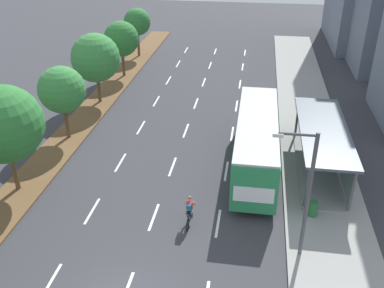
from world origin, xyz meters
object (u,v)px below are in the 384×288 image
at_px(median_tree_fifth, 121,39).
at_px(streetlight, 305,188).
at_px(cyclist, 189,212).
at_px(median_tree_third, 62,90).
at_px(median_tree_second, 4,124).
at_px(median_tree_farthest, 137,22).
at_px(trash_bin, 313,208).
at_px(bus_shelter, 326,145).
at_px(bus, 256,138).
at_px(median_tree_fourth, 96,58).

xyz_separation_m(median_tree_fifth, streetlight, (15.52, -23.43, 0.09)).
relative_size(cyclist, median_tree_third, 0.34).
distance_m(median_tree_second, streetlight, 16.28).
height_order(median_tree_farthest, trash_bin, median_tree_farthest).
xyz_separation_m(bus_shelter, median_tree_fifth, (-17.63, 15.32, 1.93)).
bearing_deg(bus, median_tree_second, -160.69).
distance_m(bus, median_tree_third, 13.72).
bearing_deg(cyclist, trash_bin, 13.57).
bearing_deg(median_tree_second, streetlight, -11.22).
xyz_separation_m(median_tree_second, median_tree_third, (0.31, 6.76, -0.57)).
bearing_deg(cyclist, median_tree_third, 140.85).
xyz_separation_m(median_tree_fifth, median_tree_farthest, (-0.26, 6.76, 0.11)).
bearing_deg(bus, bus_shelter, 1.57).
bearing_deg(bus, median_tree_third, 171.88).
distance_m(bus_shelter, streetlight, 8.62).
height_order(median_tree_fifth, median_tree_farthest, median_tree_fifth).
distance_m(streetlight, trash_bin, 4.69).
bearing_deg(median_tree_third, trash_bin, -22.10).
bearing_deg(median_tree_second, median_tree_third, 87.38).
xyz_separation_m(median_tree_third, median_tree_fifth, (0.13, 13.51, 0.04)).
bearing_deg(bus, cyclist, -116.90).
xyz_separation_m(median_tree_third, median_tree_farthest, (-0.13, 20.27, 0.15)).
relative_size(streetlight, trash_bin, 7.65).
bearing_deg(streetlight, median_tree_third, 147.62).
relative_size(median_tree_farthest, trash_bin, 6.21).
bearing_deg(median_tree_farthest, trash_bin, -58.14).
relative_size(median_tree_second, trash_bin, 7.53).
xyz_separation_m(bus, median_tree_farthest, (-13.61, 22.19, 1.84)).
distance_m(cyclist, median_tree_fourth, 18.50).
distance_m(median_tree_farthest, streetlight, 34.06).
bearing_deg(median_tree_third, cyclist, -39.15).
relative_size(median_tree_farthest, streetlight, 0.81).
height_order(bus_shelter, bus, bus).
bearing_deg(median_tree_farthest, cyclist, -70.09).
bearing_deg(cyclist, median_tree_farthest, 109.91).
height_order(median_tree_second, median_tree_fifth, median_tree_second).
relative_size(median_tree_second, median_tree_fourth, 1.09).
bearing_deg(median_tree_third, median_tree_fifth, 89.45).
bearing_deg(trash_bin, streetlight, -108.14).
xyz_separation_m(median_tree_farthest, trash_bin, (16.81, -27.04, -3.34)).
height_order(median_tree_fourth, trash_bin, median_tree_fourth).
xyz_separation_m(median_tree_third, trash_bin, (16.68, -6.77, -3.19)).
relative_size(bus, median_tree_fifth, 2.10).
bearing_deg(median_tree_second, bus_shelter, 15.32).
bearing_deg(median_tree_fourth, trash_bin, -39.05).
height_order(bus, median_tree_fourth, median_tree_fourth).
bearing_deg(trash_bin, median_tree_second, 179.94).
xyz_separation_m(bus_shelter, cyclist, (-7.53, -6.52, -1.08)).
xyz_separation_m(median_tree_farthest, streetlight, (15.77, -30.19, -0.02)).
height_order(cyclist, trash_bin, cyclist).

